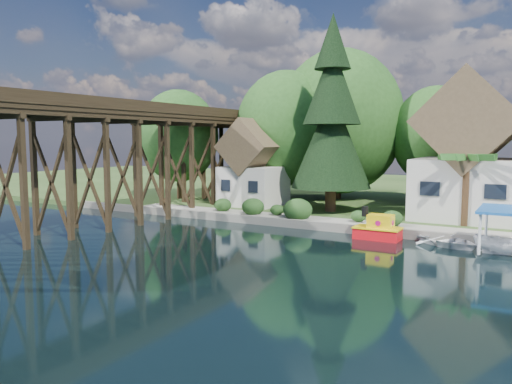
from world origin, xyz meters
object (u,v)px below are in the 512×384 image
Objects in this scene: trestle_bridge at (140,153)px; boat_white_a at (448,239)px; shed at (254,168)px; conifer at (332,118)px; boat_canopy at (505,235)px; tugboat at (378,229)px; palm_tree at (467,159)px; house_left at (470,157)px.

trestle_bridge is 23.60m from boat_white_a.
shed is 0.49× the size of conifer.
boat_canopy is at bearing -30.79° from conifer.
trestle_bridge is at bearing -174.75° from tugboat.
shed is (5.00, 9.33, -1.52)m from trestle_bridge.
shed is 18.46m from palm_tree.
boat_canopy is at bearing -21.83° from shed.
boat_canopy reaches higher than boat_white_a.
tugboat is 0.77× the size of boat_white_a.
house_left reaches higher than tugboat.
tugboat is at bearing -49.62° from conifer.
conifer is 4.14× the size of boat_white_a.
boat_canopy is (26.15, 0.86, -4.22)m from trestle_bridge.
palm_tree is at bearing 115.89° from boat_canopy.
house_left is 3.70× the size of tugboat.
palm_tree is 7.75m from boat_canopy.
house_left is 10.18m from boat_white_a.
conifer reaches higher than boat_white_a.
house_left reaches higher than palm_tree.
conifer is at bearing 168.89° from palm_tree.
conifer is 12.13m from tugboat.
palm_tree is 1.77× the size of tugboat.
conifer is 11.29m from palm_tree.
house_left reaches higher than trestle_bridge.
palm_tree is at bearing -86.41° from house_left.
palm_tree is 8.15m from tugboat.
trestle_bridge is 26.51m from boat_canopy.
conifer is at bearing -169.64° from house_left.
shed is 8.80m from conifer.
trestle_bridge reaches higher than boat_white_a.
boat_canopy is at bearing -6.66° from tugboat.
boat_white_a is (4.27, 0.10, -0.24)m from tugboat.
boat_white_a is (18.01, -7.51, -3.42)m from shed.
palm_tree is (10.65, -2.09, -3.13)m from conifer.
trestle_bridge is at bearing -118.19° from shed.
palm_tree is (18.25, -2.49, 1.28)m from shed.
tugboat is at bearing 118.85° from boat_white_a.
boat_canopy is (21.15, -8.47, -2.70)m from shed.
house_left reaches higher than boat_canopy.
house_left is at bearing 27.55° from boat_white_a.
shed reaches higher than boat_canopy.
conifer is (-10.40, -1.90, 3.09)m from house_left.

